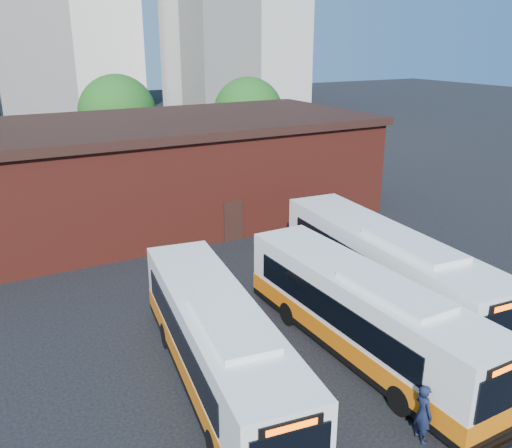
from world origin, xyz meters
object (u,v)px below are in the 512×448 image
bus_midwest (218,348)px  bus_east (385,272)px  transit_worker (423,413)px  bus_mideast (362,318)px

bus_midwest → bus_east: bearing=19.4°
transit_worker → bus_midwest: bearing=47.0°
bus_midwest → bus_east: 8.91m
bus_midwest → bus_east: size_ratio=0.91×
bus_east → bus_mideast: bearing=-138.3°
bus_midwest → bus_mideast: bearing=0.4°
bus_midwest → transit_worker: bus_midwest is taller
bus_mideast → bus_east: bus_east is taller
bus_mideast → transit_worker: (-1.38, -4.46, -0.58)m
bus_mideast → bus_east: 4.12m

